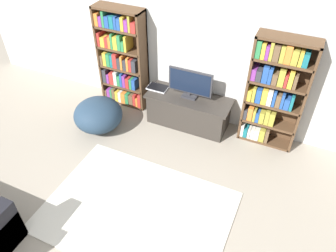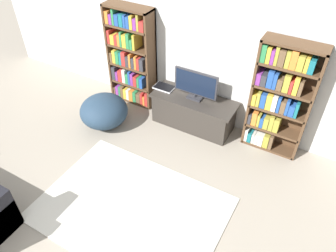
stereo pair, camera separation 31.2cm
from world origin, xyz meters
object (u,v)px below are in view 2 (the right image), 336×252
bookshelf_left (131,58)px  television (196,85)px  bookshelf_right (279,97)px  tv_stand (193,112)px  beanbag_ottoman (104,111)px  laptop (164,87)px

bookshelf_left → television: bookshelf_left is taller
bookshelf_right → tv_stand: bookshelf_right is taller
bookshelf_left → tv_stand: size_ratio=1.27×
beanbag_ottoman → bookshelf_right: bearing=18.6°
tv_stand → beanbag_ottoman: size_ratio=1.75×
tv_stand → television: 0.52m
laptop → beanbag_ottoman: 1.08m
bookshelf_right → laptop: 1.85m
bookshelf_right → tv_stand: 1.40m
bookshelf_right → television: bookshelf_right is taller
bookshelf_left → bookshelf_right: (2.54, 0.00, 0.06)m
bookshelf_left → bookshelf_right: bearing=0.0°
tv_stand → beanbag_ottoman: tv_stand is taller
television → laptop: television is taller
bookshelf_right → beanbag_ottoman: bearing=-161.4°
bookshelf_left → tv_stand: bearing=-6.4°
bookshelf_right → tv_stand: (-1.24, -0.15, -0.64)m
bookshelf_right → beanbag_ottoman: size_ratio=2.21×
television → bookshelf_left: bearing=174.6°
tv_stand → bookshelf_right: bearing=6.8°
tv_stand → television: television is taller
bookshelf_left → laptop: bookshelf_left is taller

